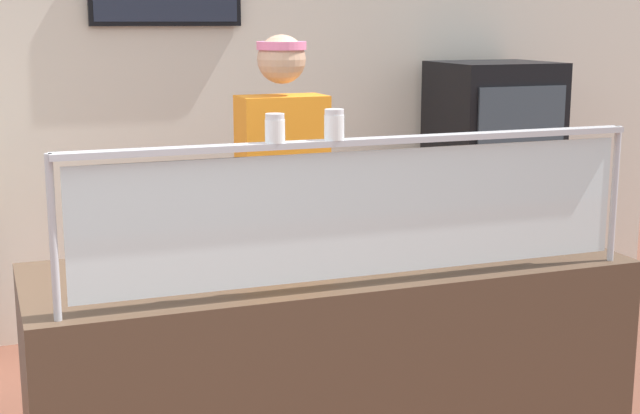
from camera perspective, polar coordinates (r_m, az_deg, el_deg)
shop_rear_unit at (r=5.44m, az=-8.17°, el=6.59°), size 6.57×0.13×2.70m
serving_counter at (r=3.50m, az=0.53°, el=-11.00°), size 2.17×0.79×0.95m
sneeze_guard at (r=2.98m, az=2.86°, el=0.71°), size 1.99×0.06×0.50m
pizza_tray at (r=3.45m, az=3.32°, el=-2.75°), size 0.45×0.45×0.04m
pizza_server at (r=3.42m, az=3.07°, el=-2.51°), size 0.08×0.28×0.01m
parmesan_shaker at (r=2.84m, az=-2.83°, el=4.82°), size 0.06×0.06×0.09m
pepper_flake_shaker at (r=2.90m, az=0.89°, el=5.04°), size 0.06×0.06×0.10m
worker_figure at (r=4.05m, az=-2.25°, el=-0.03°), size 0.41×0.50×1.76m
drink_fridge at (r=5.77m, az=10.61°, el=1.07°), size 0.68×0.63×1.57m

